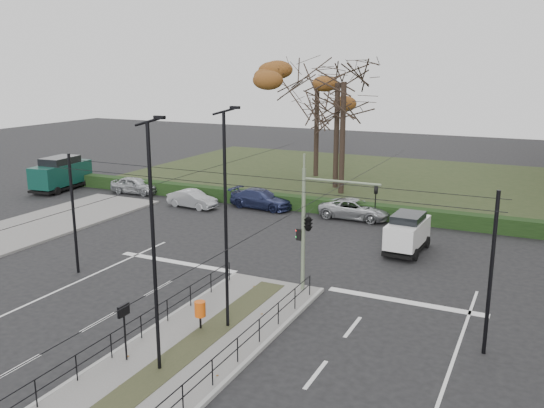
{
  "coord_description": "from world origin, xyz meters",
  "views": [
    {
      "loc": [
        10.89,
        -18.29,
        10.07
      ],
      "look_at": [
        -1.38,
        7.27,
        3.23
      ],
      "focal_mm": 38.0,
      "sensor_mm": 36.0,
      "label": 1
    }
  ],
  "objects_px": {
    "parked_car_fourth": "(355,209)",
    "traffic_light": "(310,221)",
    "rust_tree": "(317,79)",
    "parked_car_second": "(192,199)",
    "bare_tree_near": "(344,90)",
    "info_panel": "(124,317)",
    "bare_tree_center": "(338,91)",
    "streetlamp_median_near": "(154,247)",
    "litter_bin": "(200,309)",
    "green_van": "(61,173)",
    "parked_car_third": "(261,199)",
    "parked_car_first": "(135,185)",
    "streetlamp_median_far": "(226,219)",
    "white_van": "(407,232)"
  },
  "relations": [
    {
      "from": "info_panel",
      "to": "white_van",
      "type": "distance_m",
      "value": 17.58
    },
    {
      "from": "info_panel",
      "to": "parked_car_second",
      "type": "xyz_separation_m",
      "value": [
        -10.41,
        20.01,
        -1.12
      ]
    },
    {
      "from": "info_panel",
      "to": "streetlamp_median_near",
      "type": "distance_m",
      "value": 3.05
    },
    {
      "from": "green_van",
      "to": "streetlamp_median_near",
      "type": "bearing_deg",
      "value": -39.32
    },
    {
      "from": "parked_car_second",
      "to": "parked_car_fourth",
      "type": "height_order",
      "value": "parked_car_fourth"
    },
    {
      "from": "streetlamp_median_near",
      "to": "bare_tree_near",
      "type": "bearing_deg",
      "value": 97.0
    },
    {
      "from": "green_van",
      "to": "bare_tree_near",
      "type": "bearing_deg",
      "value": 21.37
    },
    {
      "from": "parked_car_second",
      "to": "bare_tree_center",
      "type": "distance_m",
      "value": 14.97
    },
    {
      "from": "litter_bin",
      "to": "parked_car_second",
      "type": "height_order",
      "value": "parked_car_second"
    },
    {
      "from": "litter_bin",
      "to": "parked_car_second",
      "type": "distance_m",
      "value": 20.34
    },
    {
      "from": "green_van",
      "to": "bare_tree_center",
      "type": "relative_size",
      "value": 0.51
    },
    {
      "from": "parked_car_second",
      "to": "rust_tree",
      "type": "xyz_separation_m",
      "value": [
        3.71,
        15.04,
        8.25
      ]
    },
    {
      "from": "info_panel",
      "to": "streetlamp_median_far",
      "type": "height_order",
      "value": "streetlamp_median_far"
    },
    {
      "from": "parked_car_third",
      "to": "green_van",
      "type": "bearing_deg",
      "value": 99.66
    },
    {
      "from": "litter_bin",
      "to": "white_van",
      "type": "distance_m",
      "value": 14.24
    },
    {
      "from": "traffic_light",
      "to": "bare_tree_near",
      "type": "distance_m",
      "value": 21.58
    },
    {
      "from": "parked_car_first",
      "to": "rust_tree",
      "type": "xyz_separation_m",
      "value": [
        10.51,
        13.08,
        8.2
      ]
    },
    {
      "from": "bare_tree_center",
      "to": "traffic_light",
      "type": "bearing_deg",
      "value": -73.37
    },
    {
      "from": "green_van",
      "to": "bare_tree_center",
      "type": "distance_m",
      "value": 23.77
    },
    {
      "from": "parked_car_fourth",
      "to": "bare_tree_center",
      "type": "xyz_separation_m",
      "value": [
        -4.5,
        8.76,
        7.42
      ]
    },
    {
      "from": "info_panel",
      "to": "bare_tree_near",
      "type": "bearing_deg",
      "value": 94.23
    },
    {
      "from": "litter_bin",
      "to": "parked_car_first",
      "type": "height_order",
      "value": "parked_car_first"
    },
    {
      "from": "streetlamp_median_far",
      "to": "traffic_light",
      "type": "bearing_deg",
      "value": 72.91
    },
    {
      "from": "parked_car_third",
      "to": "parked_car_second",
      "type": "bearing_deg",
      "value": 118.42
    },
    {
      "from": "white_van",
      "to": "litter_bin",
      "type": "bearing_deg",
      "value": -110.39
    },
    {
      "from": "green_van",
      "to": "traffic_light",
      "type": "bearing_deg",
      "value": -23.79
    },
    {
      "from": "bare_tree_near",
      "to": "litter_bin",
      "type": "bearing_deg",
      "value": -83.05
    },
    {
      "from": "parked_car_second",
      "to": "rust_tree",
      "type": "relative_size",
      "value": 0.33
    },
    {
      "from": "parked_car_fourth",
      "to": "bare_tree_center",
      "type": "bearing_deg",
      "value": 26.52
    },
    {
      "from": "parked_car_first",
      "to": "parked_car_second",
      "type": "xyz_separation_m",
      "value": [
        6.8,
        -1.96,
        -0.05
      ]
    },
    {
      "from": "rust_tree",
      "to": "streetlamp_median_far",
      "type": "bearing_deg",
      "value": -74.67
    },
    {
      "from": "parked_car_first",
      "to": "traffic_light",
      "type": "bearing_deg",
      "value": -126.28
    },
    {
      "from": "parked_car_second",
      "to": "parked_car_third",
      "type": "xyz_separation_m",
      "value": [
        4.59,
        2.0,
        0.06
      ]
    },
    {
      "from": "litter_bin",
      "to": "green_van",
      "type": "height_order",
      "value": "green_van"
    },
    {
      "from": "traffic_light",
      "to": "parked_car_third",
      "type": "xyz_separation_m",
      "value": [
        -9.15,
        13.38,
        -2.7
      ]
    },
    {
      "from": "parked_car_fourth",
      "to": "white_van",
      "type": "distance_m",
      "value": 7.39
    },
    {
      "from": "green_van",
      "to": "litter_bin",
      "type": "bearing_deg",
      "value": -35.15
    },
    {
      "from": "parked_car_first",
      "to": "white_van",
      "type": "relative_size",
      "value": 1.0
    },
    {
      "from": "traffic_light",
      "to": "rust_tree",
      "type": "height_order",
      "value": "rust_tree"
    },
    {
      "from": "info_panel",
      "to": "rust_tree",
      "type": "height_order",
      "value": "rust_tree"
    },
    {
      "from": "parked_car_second",
      "to": "parked_car_fourth",
      "type": "bearing_deg",
      "value": -73.52
    },
    {
      "from": "rust_tree",
      "to": "bare_tree_center",
      "type": "distance_m",
      "value": 5.42
    },
    {
      "from": "parked_car_fourth",
      "to": "traffic_light",
      "type": "bearing_deg",
      "value": -171.65
    },
    {
      "from": "parked_car_fourth",
      "to": "parked_car_third",
      "type": "bearing_deg",
      "value": 90.32
    },
    {
      "from": "parked_car_first",
      "to": "parked_car_fourth",
      "type": "bearing_deg",
      "value": -92.77
    },
    {
      "from": "litter_bin",
      "to": "parked_car_third",
      "type": "distance_m",
      "value": 20.03
    },
    {
      "from": "parked_car_second",
      "to": "bare_tree_near",
      "type": "distance_m",
      "value": 14.34
    },
    {
      "from": "parked_car_third",
      "to": "white_van",
      "type": "distance_m",
      "value": 13.01
    },
    {
      "from": "litter_bin",
      "to": "green_van",
      "type": "xyz_separation_m",
      "value": [
        -24.64,
        17.35,
        0.48
      ]
    },
    {
      "from": "parked_car_third",
      "to": "rust_tree",
      "type": "height_order",
      "value": "rust_tree"
    }
  ]
}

